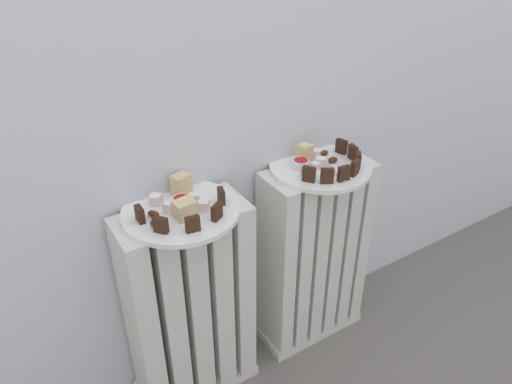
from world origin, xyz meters
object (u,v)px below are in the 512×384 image
Objects in this scene: radiator_right at (313,257)px; plate_right at (320,167)px; radiator_left at (191,308)px; jam_bowl_left at (182,201)px; plate_left at (181,211)px; jam_bowl_right at (301,164)px; fork at (334,172)px.

plate_right is (0.00, 0.00, 0.30)m from radiator_right.
radiator_left is 0.32m from jam_bowl_left.
radiator_left is 13.47× the size of jam_bowl_left.
jam_bowl_right is (0.35, 0.01, 0.02)m from plate_left.
plate_right is at bearing -13.53° from jam_bowl_right.
plate_left is at bearing -125.00° from jam_bowl_left.
radiator_right is 0.51m from plate_left.
jam_bowl_left is at bearing 178.19° from plate_right.
fork reaches higher than plate_right.
plate_right is at bearing 0.00° from plate_left.
jam_bowl_left is 0.43× the size of fork.
radiator_left and radiator_right have the same top height.
jam_bowl_left reaches higher than plate_left.
plate_left is at bearing 180.00° from radiator_right.
radiator_left is at bearing -180.00° from plate_right.
jam_bowl_left is 1.00× the size of jam_bowl_right.
plate_right is 0.05m from fork.
jam_bowl_right reaches higher than jam_bowl_left.
radiator_left is at bearing -125.00° from jam_bowl_left.
radiator_left is 5.79× the size of fork.
jam_bowl_right reaches higher than radiator_left.
radiator_right is 5.79× the size of fork.
plate_left is 2.67× the size of fork.
jam_bowl_right reaches higher than radiator_right.
fork reaches higher than radiator_left.
plate_right is 0.06m from jam_bowl_right.
plate_right is (0.40, 0.00, 0.30)m from radiator_left.
fork is (0.41, -0.05, 0.31)m from radiator_left.
plate_right is at bearing 93.74° from fork.
plate_left is 0.41m from fork.
jam_bowl_left reaches higher than radiator_right.
radiator_right is 0.51m from jam_bowl_left.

